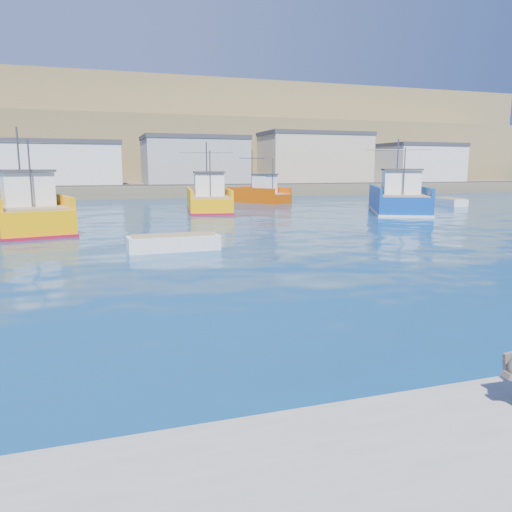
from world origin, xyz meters
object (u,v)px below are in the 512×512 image
at_px(skiff_far, 449,202).
at_px(trawler_yellow_a, 26,212).
at_px(trawler_blue, 398,199).
at_px(skiff_mid, 174,244).
at_px(trawler_yellow_b, 208,200).
at_px(boat_orange, 259,194).

bearing_deg(skiff_far, trawler_yellow_a, -167.30).
bearing_deg(trawler_blue, skiff_far, 26.82).
height_order(trawler_blue, skiff_mid, trawler_blue).
xyz_separation_m(trawler_yellow_b, skiff_far, (25.91, -1.42, -0.69)).
height_order(trawler_yellow_a, trawler_blue, trawler_blue).
distance_m(trawler_yellow_a, trawler_blue, 30.81).
bearing_deg(trawler_yellow_a, trawler_yellow_b, 36.17).
xyz_separation_m(trawler_blue, skiff_far, (9.73, 4.92, -0.79)).
height_order(trawler_blue, skiff_far, trawler_blue).
xyz_separation_m(skiff_mid, skiff_far, (32.57, 20.50, 0.01)).
bearing_deg(skiff_far, skiff_mid, -147.82).
relative_size(trawler_blue, skiff_far, 2.80).
bearing_deg(trawler_blue, trawler_yellow_b, 158.60).
height_order(trawler_yellow_b, skiff_far, trawler_yellow_b).
distance_m(trawler_yellow_a, trawler_yellow_b, 17.78).
bearing_deg(skiff_mid, trawler_blue, 34.29).
relative_size(trawler_yellow_a, trawler_yellow_b, 1.14).
height_order(trawler_yellow_a, trawler_yellow_b, trawler_yellow_a).
bearing_deg(boat_orange, trawler_blue, -62.04).
relative_size(trawler_yellow_a, boat_orange, 1.51).
relative_size(trawler_yellow_a, skiff_mid, 2.91).
relative_size(trawler_yellow_a, skiff_far, 2.72).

